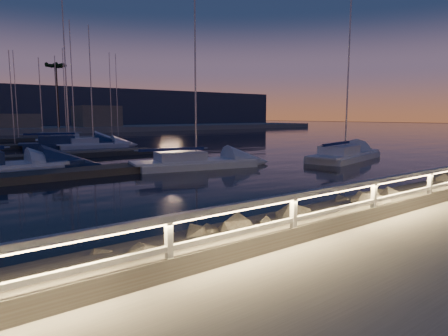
{
  "coord_description": "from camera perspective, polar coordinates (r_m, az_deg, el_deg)",
  "views": [
    {
      "loc": [
        -5.16,
        -5.58,
        2.68
      ],
      "look_at": [
        2.24,
        4.0,
        1.07
      ],
      "focal_mm": 32.0,
      "sensor_mm": 36.0,
      "label": 1
    }
  ],
  "objects": [
    {
      "name": "guard_rail",
      "position": [
        7.79,
        4.59,
        -6.62
      ],
      "size": [
        44.11,
        0.12,
        1.06
      ],
      "color": "silver",
      "rests_on": "ground"
    },
    {
      "name": "riprap",
      "position": [
        10.27,
        7.92,
        -8.64
      ],
      "size": [
        29.64,
        2.74,
        1.35
      ],
      "color": "#666358",
      "rests_on": "ground"
    },
    {
      "name": "sailboat_k",
      "position": [
        42.13,
        -18.41,
        3.26
      ],
      "size": [
        7.26,
        2.86,
        12.01
      ],
      "rotation": [
        0.0,
        0.0,
        -0.11
      ],
      "color": "white",
      "rests_on": "ground"
    },
    {
      "name": "palm_right",
      "position": [
        80.85,
        -22.93,
        12.92
      ],
      "size": [
        3.0,
        3.0,
        12.2
      ],
      "color": "#4D3724",
      "rests_on": "ground"
    },
    {
      "name": "sailboat_h",
      "position": [
        24.81,
        -4.48,
        0.9
      ],
      "size": [
        8.26,
        4.04,
        13.47
      ],
      "rotation": [
        0.0,
        0.0,
        -0.22
      ],
      "color": "white",
      "rests_on": "ground"
    },
    {
      "name": "ground",
      "position": [
        8.06,
        4.89,
        -11.89
      ],
      "size": [
        400.0,
        400.0,
        0.0
      ],
      "primitive_type": "plane",
      "color": "#9E9B8E",
      "rests_on": "ground"
    },
    {
      "name": "sailboat_g",
      "position": [
        42.54,
        -21.58,
        3.25
      ],
      "size": [
        9.29,
        4.41,
        15.22
      ],
      "rotation": [
        0.0,
        0.0,
        -0.21
      ],
      "color": "navy",
      "rests_on": "ground"
    },
    {
      "name": "sailboat_d",
      "position": [
        30.31,
        16.73,
        1.84
      ],
      "size": [
        8.79,
        4.4,
        14.32
      ],
      "rotation": [
        0.0,
        0.0,
        0.24
      ],
      "color": "white",
      "rests_on": "ground"
    },
    {
      "name": "sailboat_l",
      "position": [
        50.01,
        -20.79,
        3.81
      ],
      "size": [
        8.64,
        4.21,
        14.09
      ],
      "rotation": [
        0.0,
        0.0,
        -0.22
      ],
      "color": "white",
      "rests_on": "ground"
    }
  ]
}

